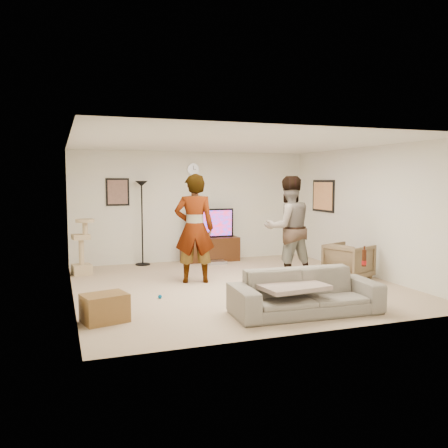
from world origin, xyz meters
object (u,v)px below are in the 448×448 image
object	(u,v)px
tv_stand	(210,249)
floor_lamp	(142,223)
person_right	(288,228)
side_table	(105,308)
cat_tree	(81,247)
person_left	(194,228)
armchair	(349,261)
sofa	(306,292)
tv	(210,223)
beer_bottle	(364,258)

from	to	relation	value
tv_stand	floor_lamp	bearing A→B (deg)	178.33
person_right	side_table	distance (m)	3.92
person_right	side_table	size ratio (longest dim) A/B	3.46
cat_tree	person_left	xyz separation A→B (m)	(1.91, -1.41, 0.43)
tv_stand	person_right	xyz separation A→B (m)	(0.77, -2.37, 0.69)
armchair	side_table	distance (m)	4.73
floor_lamp	sofa	bearing A→B (deg)	-71.77
cat_tree	side_table	bearing A→B (deg)	-87.83
cat_tree	sofa	xyz separation A→B (m)	(2.81, -3.87, -0.25)
sofa	armchair	size ratio (longest dim) A/B	2.79
tv	person_right	bearing A→B (deg)	-72.00
cat_tree	beer_bottle	xyz separation A→B (m)	(3.77, -3.87, 0.18)
tv_stand	tv	bearing A→B (deg)	0.00
floor_lamp	sofa	size ratio (longest dim) A/B	0.88
tv	sofa	size ratio (longest dim) A/B	0.53
beer_bottle	armchair	world-z (taller)	beer_bottle
cat_tree	person_right	xyz separation A→B (m)	(3.63, -1.75, 0.42)
side_table	tv	bearing A→B (deg)	55.32
floor_lamp	side_table	world-z (taller)	floor_lamp
person_left	person_right	world-z (taller)	person_left
person_right	side_table	bearing A→B (deg)	25.30
tv_stand	floor_lamp	world-z (taller)	floor_lamp
armchair	side_table	world-z (taller)	armchair
tv	cat_tree	distance (m)	2.94
tv_stand	sofa	bearing A→B (deg)	-90.62
person_right	side_table	world-z (taller)	person_right
floor_lamp	beer_bottle	distance (m)	5.15
beer_bottle	side_table	bearing A→B (deg)	171.56
side_table	person_left	bearing A→B (deg)	47.21
side_table	tv_stand	bearing A→B (deg)	55.32
tv_stand	floor_lamp	distance (m)	1.67
person_right	sofa	bearing A→B (deg)	69.91
tv_stand	cat_tree	world-z (taller)	cat_tree
tv	floor_lamp	world-z (taller)	floor_lamp
person_left	cat_tree	bearing A→B (deg)	-22.01
tv	side_table	world-z (taller)	tv
cat_tree	side_table	distance (m)	3.36
sofa	tv	bearing A→B (deg)	92.22
person_left	side_table	distance (m)	2.74
person_left	person_right	bearing A→B (deg)	-177.10
tv_stand	side_table	distance (m)	4.80
tv_stand	person_right	distance (m)	2.58
floor_lamp	armchair	xyz separation A→B (m)	(3.39, -2.80, -0.58)
tv	beer_bottle	xyz separation A→B (m)	(0.91, -4.49, -0.14)
tv_stand	person_left	distance (m)	2.34
sofa	beer_bottle	distance (m)	1.05
cat_tree	armchair	bearing A→B (deg)	-24.43
cat_tree	beer_bottle	bearing A→B (deg)	-45.80
tv	person_right	world-z (taller)	person_right
tv	beer_bottle	bearing A→B (deg)	-78.55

